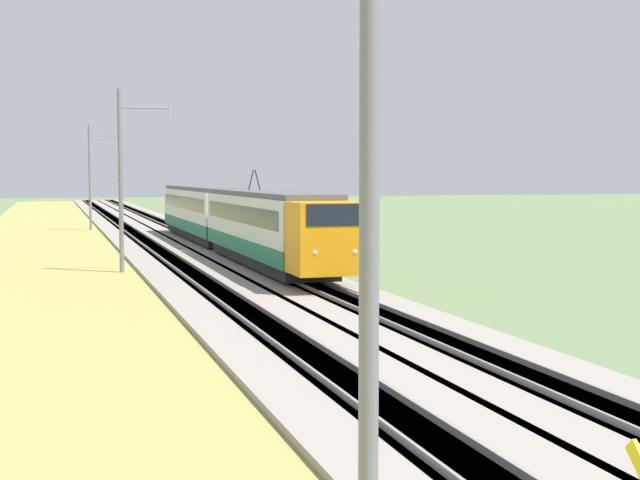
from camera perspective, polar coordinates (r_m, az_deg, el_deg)
name	(u,v)px	position (r m, az deg, el deg)	size (l,w,h in m)	color
ballast_main	(166,259)	(51.21, -9.82, -1.19)	(240.00, 4.40, 0.30)	gray
ballast_adjacent	(238,257)	(51.88, -5.29, -1.07)	(240.00, 4.40, 0.30)	gray
track_main	(166,258)	(51.21, -9.82, -1.17)	(240.00, 1.57, 0.45)	#4C4238
track_adjacent	(238,257)	(51.87, -5.29, -1.06)	(240.00, 1.57, 0.45)	#4C4238
grass_verge	(46,264)	(50.85, -17.11, -1.45)	(240.00, 10.95, 0.12)	#99934C
passenger_train	(230,216)	(54.04, -5.80, 1.55)	(41.24, 2.89, 5.17)	orange
catenary_mast_near	(374,185)	(9.55, 3.49, 3.54)	(0.22, 2.56, 9.22)	slate
catenary_mast_mid	(122,179)	(44.50, -12.57, 3.81)	(0.22, 2.56, 9.05)	slate
catenary_mast_far	(91,177)	(79.87, -14.48, 3.94)	(0.22, 2.56, 9.21)	slate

